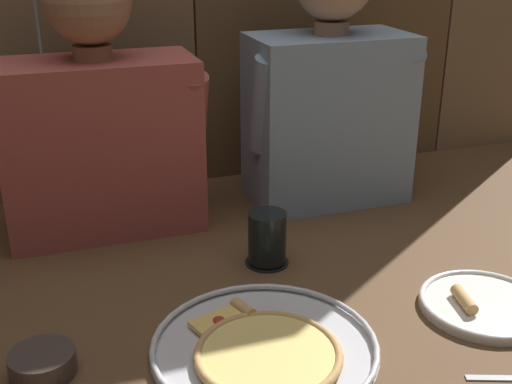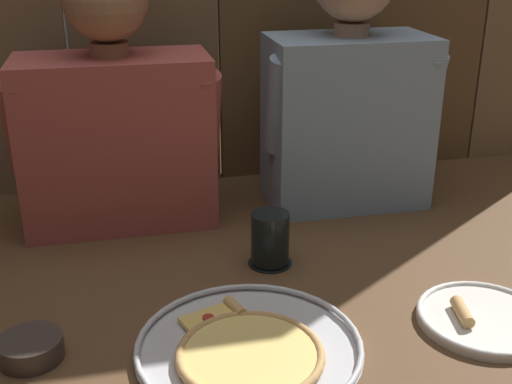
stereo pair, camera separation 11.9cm
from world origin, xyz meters
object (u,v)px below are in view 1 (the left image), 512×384
Objects in this scene: pizza_tray at (265,348)px; dipping_bowl at (42,362)px; diner_left at (98,114)px; dinner_plate at (484,304)px; drinking_glass at (267,239)px; diner_right at (329,86)px.

dipping_bowl is (-0.34, 0.06, 0.01)m from pizza_tray.
dipping_bowl is 0.17× the size of diner_left.
diner_left reaches higher than pizza_tray.
dinner_plate is 0.86m from diner_left.
dipping_bowl is at bearing -107.60° from diner_left.
drinking_glass reaches higher than dipping_bowl.
diner_left is 0.95× the size of diner_right.
dinner_plate is 2.26× the size of dipping_bowl.
drinking_glass is (0.10, 0.28, 0.04)m from pizza_tray.
dinner_plate is 0.39× the size of diner_left.
drinking_glass is 0.45m from diner_left.
diner_right reaches higher than drinking_glass.
diner_left is at bearing 134.97° from drinking_glass.
drinking_glass is at bearing -45.03° from diner_left.
diner_right reaches higher than dinner_plate.
drinking_glass is 0.49m from dipping_bowl.
dinner_plate is 0.63m from diner_right.
dipping_bowl is at bearing 175.00° from dinner_plate.
diner_right is (0.70, 0.50, 0.26)m from dipping_bowl.
diner_right is at bearing 95.42° from dinner_plate.
diner_left is at bearing 72.40° from dipping_bowl.
dipping_bowl reaches higher than dinner_plate.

